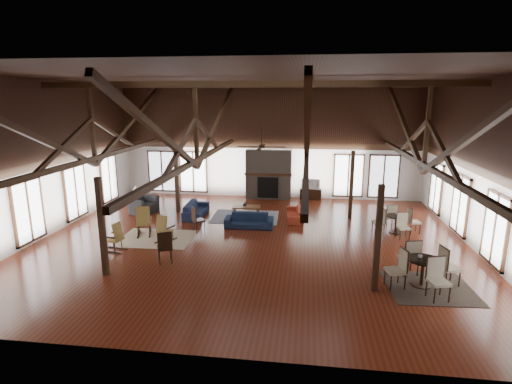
# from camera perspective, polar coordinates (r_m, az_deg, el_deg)

# --- Properties ---
(floor) EXTENTS (16.00, 16.00, 0.00)m
(floor) POSITION_cam_1_polar(r_m,az_deg,el_deg) (15.25, -0.71, -6.99)
(floor) COLOR #5B2413
(floor) RESTS_ON ground
(ceiling) EXTENTS (16.00, 14.00, 0.02)m
(ceiling) POSITION_cam_1_polar(r_m,az_deg,el_deg) (14.32, -0.78, 16.16)
(ceiling) COLOR black
(ceiling) RESTS_ON wall_back
(wall_back) EXTENTS (16.00, 0.02, 6.00)m
(wall_back) POSITION_cam_1_polar(r_m,az_deg,el_deg) (21.37, 1.93, 7.16)
(wall_back) COLOR silver
(wall_back) RESTS_ON floor
(wall_front) EXTENTS (16.00, 0.02, 6.00)m
(wall_front) POSITION_cam_1_polar(r_m,az_deg,el_deg) (7.78, -8.04, -3.94)
(wall_front) COLOR silver
(wall_front) RESTS_ON floor
(wall_left) EXTENTS (0.02, 14.00, 6.00)m
(wall_left) POSITION_cam_1_polar(r_m,az_deg,el_deg) (17.49, -27.74, 4.27)
(wall_left) COLOR silver
(wall_left) RESTS_ON floor
(wall_right) EXTENTS (0.02, 14.00, 6.00)m
(wall_right) POSITION_cam_1_polar(r_m,az_deg,el_deg) (15.54, 29.96, 3.06)
(wall_right) COLOR silver
(wall_right) RESTS_ON floor
(roof_truss) EXTENTS (15.60, 14.07, 3.14)m
(roof_truss) POSITION_cam_1_polar(r_m,az_deg,el_deg) (14.35, -0.75, 8.28)
(roof_truss) COLOR black
(roof_truss) RESTS_ON wall_back
(post_grid) EXTENTS (8.16, 7.16, 3.05)m
(post_grid) POSITION_cam_1_polar(r_m,az_deg,el_deg) (14.79, -0.72, -1.43)
(post_grid) COLOR black
(post_grid) RESTS_ON floor
(fireplace) EXTENTS (2.50, 0.69, 2.60)m
(fireplace) POSITION_cam_1_polar(r_m,az_deg,el_deg) (21.30, 1.80, 2.49)
(fireplace) COLOR #63564B
(fireplace) RESTS_ON floor
(ceiling_fan) EXTENTS (1.60, 1.60, 0.75)m
(ceiling_fan) POSITION_cam_1_polar(r_m,az_deg,el_deg) (13.33, 0.78, 6.61)
(ceiling_fan) COLOR black
(ceiling_fan) RESTS_ON roof_truss
(sofa_navy_front) EXTENTS (2.04, 0.84, 0.59)m
(sofa_navy_front) POSITION_cam_1_polar(r_m,az_deg,el_deg) (16.69, -0.99, -4.10)
(sofa_navy_front) COLOR #15213A
(sofa_navy_front) RESTS_ON floor
(sofa_navy_left) EXTENTS (2.12, 0.89, 0.61)m
(sofa_navy_left) POSITION_cam_1_polar(r_m,az_deg,el_deg) (18.47, -8.57, -2.49)
(sofa_navy_left) COLOR #161F3C
(sofa_navy_left) RESTS_ON floor
(sofa_orange) EXTENTS (1.85, 0.82, 0.53)m
(sofa_orange) POSITION_cam_1_polar(r_m,az_deg,el_deg) (17.86, 5.60, -3.09)
(sofa_orange) COLOR #9E341E
(sofa_orange) RESTS_ON floor
(coffee_table) EXTENTS (1.31, 0.73, 0.49)m
(coffee_table) POSITION_cam_1_polar(r_m,az_deg,el_deg) (18.15, -1.38, -2.22)
(coffee_table) COLOR brown
(coffee_table) RESTS_ON floor
(vase) EXTENTS (0.20, 0.20, 0.19)m
(vase) POSITION_cam_1_polar(r_m,az_deg,el_deg) (18.15, -1.62, -1.72)
(vase) COLOR #B2B2B2
(vase) RESTS_ON coffee_table
(armchair) EXTENTS (1.48, 1.40, 0.77)m
(armchair) POSITION_cam_1_polar(r_m,az_deg,el_deg) (19.46, -15.86, -1.80)
(armchair) COLOR #252528
(armchair) RESTS_ON floor
(side_table_lamp) EXTENTS (0.43, 0.43, 1.11)m
(side_table_lamp) POSITION_cam_1_polar(r_m,az_deg,el_deg) (20.55, -16.67, -0.96)
(side_table_lamp) COLOR black
(side_table_lamp) RESTS_ON floor
(rocking_chair_a) EXTENTS (0.75, 1.03, 1.19)m
(rocking_chair_a) POSITION_cam_1_polar(r_m,az_deg,el_deg) (16.26, -15.78, -4.10)
(rocking_chair_a) COLOR olive
(rocking_chair_a) RESTS_ON floor
(rocking_chair_b) EXTENTS (0.66, 0.92, 1.06)m
(rocking_chair_b) POSITION_cam_1_polar(r_m,az_deg,el_deg) (15.35, -13.04, -5.22)
(rocking_chair_b) COLOR olive
(rocking_chair_b) RESTS_ON floor
(rocking_chair_c) EXTENTS (0.87, 0.57, 1.04)m
(rocking_chair_c) POSITION_cam_1_polar(r_m,az_deg,el_deg) (14.96, -19.40, -6.18)
(rocking_chair_c) COLOR olive
(rocking_chair_c) RESTS_ON floor
(side_chair_a) EXTENTS (0.62, 0.62, 1.04)m
(side_chair_a) POSITION_cam_1_polar(r_m,az_deg,el_deg) (16.24, -8.52, -3.61)
(side_chair_a) COLOR black
(side_chair_a) RESTS_ON floor
(side_chair_b) EXTENTS (0.62, 0.62, 1.11)m
(side_chair_b) POSITION_cam_1_polar(r_m,az_deg,el_deg) (13.38, -12.90, -7.36)
(side_chair_b) COLOR black
(side_chair_b) RESTS_ON floor
(cafe_table_near) EXTENTS (2.23, 2.23, 1.14)m
(cafe_table_near) POSITION_cam_1_polar(r_m,az_deg,el_deg) (12.54, 22.74, -9.89)
(cafe_table_near) COLOR black
(cafe_table_near) RESTS_ON floor
(cafe_table_far) EXTENTS (1.95, 1.95, 1.00)m
(cafe_table_far) POSITION_cam_1_polar(r_m,az_deg,el_deg) (16.93, 19.42, -3.91)
(cafe_table_far) COLOR black
(cafe_table_far) RESTS_ON floor
(cup_near) EXTENTS (0.14, 0.14, 0.10)m
(cup_near) POSITION_cam_1_polar(r_m,az_deg,el_deg) (12.49, 22.40, -8.48)
(cup_near) COLOR #B2B2B2
(cup_near) RESTS_ON cafe_table_near
(cup_far) EXTENTS (0.11, 0.11, 0.09)m
(cup_far) POSITION_cam_1_polar(r_m,az_deg,el_deg) (16.93, 19.52, -2.98)
(cup_far) COLOR #B2B2B2
(cup_far) RESTS_ON cafe_table_far
(tv_console) EXTENTS (1.12, 0.42, 0.56)m
(tv_console) POSITION_cam_1_polar(r_m,az_deg,el_deg) (21.50, 7.79, -0.28)
(tv_console) COLOR black
(tv_console) RESTS_ON floor
(television) EXTENTS (0.97, 0.24, 0.55)m
(television) POSITION_cam_1_polar(r_m,az_deg,el_deg) (21.37, 7.84, 1.17)
(television) COLOR #B2B2B2
(television) RESTS_ON tv_console
(rug_tan) EXTENTS (2.83, 2.25, 0.01)m
(rug_tan) POSITION_cam_1_polar(r_m,az_deg,el_deg) (15.96, -14.01, -6.43)
(rug_tan) COLOR tan
(rug_tan) RESTS_ON floor
(rug_navy) EXTENTS (3.02, 2.30, 0.01)m
(rug_navy) POSITION_cam_1_polar(r_m,az_deg,el_deg) (18.20, -1.54, -3.57)
(rug_navy) COLOR #1B274D
(rug_navy) RESTS_ON floor
(rug_dark) EXTENTS (2.47, 2.27, 0.01)m
(rug_dark) POSITION_cam_1_polar(r_m,az_deg,el_deg) (12.72, 23.52, -12.41)
(rug_dark) COLOR black
(rug_dark) RESTS_ON floor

